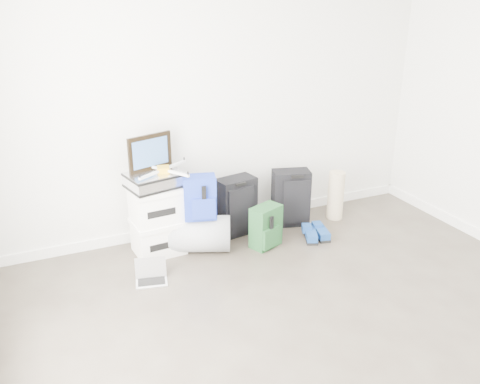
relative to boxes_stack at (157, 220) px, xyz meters
name	(u,v)px	position (x,y,z in m)	size (l,w,h in m)	color
ground	(365,377)	(0.75, -2.18, -0.33)	(5.00, 5.00, 0.00)	#393129
room_envelope	(393,114)	(0.75, -2.16, 1.39)	(4.52, 5.02, 2.71)	white
boxes_stack	(157,220)	(0.00, 0.00, 0.00)	(0.49, 0.41, 0.66)	white
briefcase	(155,180)	(0.00, 0.00, 0.40)	(0.47, 0.35, 0.14)	#B2B2B7
painting	(150,152)	(0.00, 0.10, 0.63)	(0.43, 0.16, 0.33)	black
drone	(163,170)	(0.08, -0.02, 0.49)	(0.52, 0.52, 0.05)	gold
duffel_bag	(200,234)	(0.37, -0.13, -0.16)	(0.35, 0.35, 0.57)	gray
blue_backpack	(200,198)	(0.37, -0.17, 0.22)	(0.33, 0.28, 0.41)	#17399B
large_suitcase	(236,206)	(0.83, 0.06, -0.03)	(0.42, 0.31, 0.59)	black
green_backpack	(266,227)	(0.98, -0.32, -0.13)	(0.34, 0.30, 0.41)	#163D1E
carry_on	(291,198)	(1.44, 0.03, -0.03)	(0.42, 0.33, 0.59)	black
shoes	(316,234)	(1.51, -0.38, -0.29)	(0.31, 0.30, 0.09)	black
rolled_rug	(336,195)	(1.96, -0.03, -0.07)	(0.17, 0.17, 0.53)	tan
laptop	(151,276)	(-0.20, -0.48, -0.29)	(0.30, 0.24, 0.19)	silver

